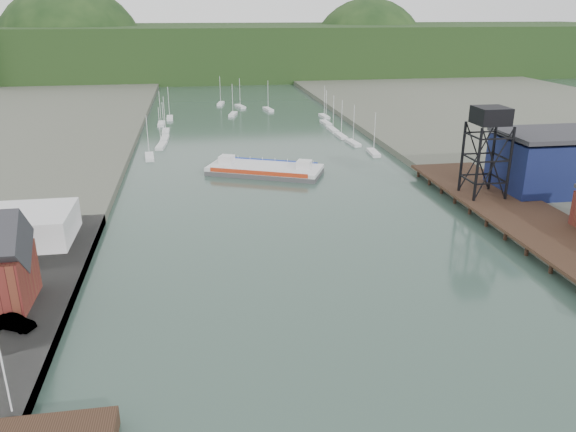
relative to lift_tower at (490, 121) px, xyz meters
name	(u,v)px	position (x,y,z in m)	size (l,w,h in m)	color
east_pier	(531,220)	(2.00, -13.00, -13.75)	(14.00, 70.00, 2.45)	black
white_shed	(10,227)	(-79.00, -8.00, -11.80)	(18.00, 12.00, 4.50)	silver
flagpole	(0,351)	(-68.00, -48.00, -8.05)	(0.16, 0.16, 12.00)	silver
lift_tower	(490,121)	(0.00, 0.00, 0.00)	(6.50, 6.50, 16.00)	black
blue_shed	(554,162)	(15.00, 2.00, -8.59)	(20.50, 14.50, 11.30)	#0D113B
marina_sailboats	(249,126)	(-34.92, 80.46, -15.30)	(57.71, 92.65, 0.90)	silver
distant_hills	(213,54)	(-38.98, 243.35, -5.27)	(500.00, 120.00, 80.00)	black
chain_ferry	(265,169)	(-36.53, 27.76, -14.63)	(26.46, 18.94, 3.54)	#454547
car_west_b	(14,323)	(-71.49, -34.00, -13.30)	(1.58, 4.53, 1.49)	#999999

